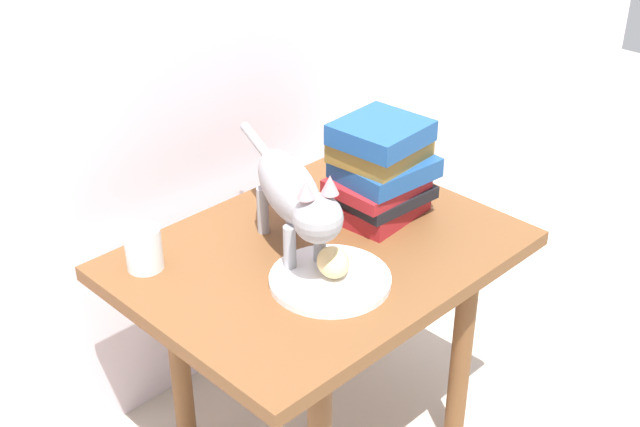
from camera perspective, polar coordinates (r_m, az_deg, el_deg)
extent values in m
cube|color=brown|center=(1.67, 0.00, -2.84)|extent=(0.75, 0.57, 0.03)
cylinder|color=brown|center=(1.84, 9.52, -9.55)|extent=(0.04, 0.04, 0.48)
cylinder|color=brown|center=(1.84, -9.51, -9.53)|extent=(0.04, 0.04, 0.48)
cylinder|color=brown|center=(2.06, 0.02, -4.34)|extent=(0.04, 0.04, 0.48)
cylinder|color=white|center=(1.56, 0.69, -4.50)|extent=(0.23, 0.23, 0.01)
ellipsoid|color=#E0BC7A|center=(1.55, 0.90, -3.31)|extent=(0.10, 0.10, 0.05)
cylinder|color=#99999E|center=(1.58, -0.01, -2.06)|extent=(0.02, 0.02, 0.10)
cylinder|color=#99999E|center=(1.56, -2.06, -2.48)|extent=(0.02, 0.02, 0.10)
cylinder|color=#99999E|center=(1.71, -1.97, 0.58)|extent=(0.02, 0.02, 0.10)
cylinder|color=#99999E|center=(1.69, -3.89, 0.22)|extent=(0.02, 0.02, 0.10)
ellipsoid|color=#99999E|center=(1.60, -2.13, 1.76)|extent=(0.19, 0.27, 0.11)
sphere|color=#99999E|center=(1.46, -0.14, -0.33)|extent=(0.09, 0.09, 0.09)
cone|color=tan|center=(1.44, 0.68, 1.98)|extent=(0.03, 0.03, 0.03)
cone|color=tan|center=(1.43, -0.96, 1.68)|extent=(0.03, 0.03, 0.03)
cylinder|color=#99999E|center=(1.77, -4.34, 4.92)|extent=(0.08, 0.15, 0.02)
cube|color=maroon|center=(1.77, 4.00, 0.50)|extent=(0.20, 0.16, 0.04)
cube|color=black|center=(1.75, 4.24, 1.37)|extent=(0.19, 0.16, 0.03)
cube|color=maroon|center=(1.73, 3.86, 2.01)|extent=(0.18, 0.15, 0.03)
cube|color=#1E4C8C|center=(1.72, 4.39, 3.11)|extent=(0.19, 0.17, 0.04)
cube|color=olive|center=(1.71, 4.09, 4.39)|extent=(0.19, 0.16, 0.04)
cube|color=#1E4C8C|center=(1.68, 4.14, 5.48)|extent=(0.18, 0.17, 0.04)
cylinder|color=silver|center=(1.61, -11.84, -2.33)|extent=(0.07, 0.07, 0.08)
cylinder|color=silver|center=(1.62, -11.77, -2.94)|extent=(0.06, 0.06, 0.04)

